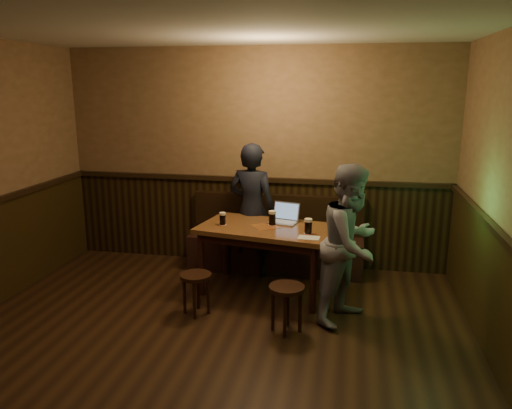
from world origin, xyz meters
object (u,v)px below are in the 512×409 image
object	(u,v)px
pint_mid	(272,218)
pint_right	(308,226)
person_suit	(252,210)
stool_left	(196,282)
bench	(276,246)
person_grey	(351,244)
pub_table	(266,235)
stool_right	(287,295)
pint_left	(223,219)
laptop	(284,217)

from	to	relation	value
pint_mid	pint_right	size ratio (longest dim) A/B	1.00
person_suit	stool_left	bearing A→B (deg)	84.99
stool_left	pint_mid	xyz separation A→B (m)	(0.67, 0.76, 0.52)
bench	person_grey	bearing A→B (deg)	-53.05
stool_left	person_suit	size ratio (longest dim) A/B	0.26
pub_table	bench	bearing A→B (deg)	100.16
stool_right	pint_right	xyz separation A→B (m)	(0.13, 0.71, 0.49)
person_suit	person_grey	distance (m)	1.60
pub_table	pint_right	bearing A→B (deg)	-10.60
stool_left	person_grey	world-z (taller)	person_grey
pint_right	person_grey	world-z (taller)	person_grey
bench	pub_table	world-z (taller)	bench
pint_left	pint_right	world-z (taller)	pint_right
stool_left	person_grey	bearing A→B (deg)	6.75
pub_table	stool_left	size ratio (longest dim) A/B	3.63
pint_right	stool_right	bearing A→B (deg)	-100.40
stool_left	stool_right	xyz separation A→B (m)	(0.97, -0.20, 0.02)
bench	stool_left	xyz separation A→B (m)	(-0.61, -1.44, 0.04)
pint_mid	pint_right	distance (m)	0.50
bench	pint_mid	world-z (taller)	same
laptop	pint_mid	bearing A→B (deg)	-114.62
stool_right	person_suit	size ratio (longest dim) A/B	0.28
pub_table	stool_right	world-z (taller)	pub_table
pint_left	person_grey	bearing A→B (deg)	-18.49
person_suit	person_grey	bearing A→B (deg)	149.71
stool_right	pint_mid	bearing A→B (deg)	107.17
laptop	person_suit	distance (m)	0.55
bench	laptop	distance (m)	0.77
pub_table	person_grey	distance (m)	1.08
pint_right	laptop	bearing A→B (deg)	127.80
pint_left	laptop	size ratio (longest dim) A/B	0.40
stool_left	pint_left	bearing A→B (deg)	79.92
pub_table	laptop	distance (m)	0.32
pint_left	bench	bearing A→B (deg)	57.74
bench	stool_right	size ratio (longest dim) A/B	4.72
laptop	person_grey	bearing A→B (deg)	-28.90
person_grey	pint_mid	bearing A→B (deg)	85.94
stool_left	pint_mid	size ratio (longest dim) A/B	2.61
pint_left	pint_mid	xyz separation A→B (m)	(0.55, 0.10, 0.01)
pint_left	pint_right	size ratio (longest dim) A/B	0.88
laptop	person_grey	world-z (taller)	person_grey
bench	stool_left	distance (m)	1.56
pub_table	stool_left	bearing A→B (deg)	-121.11
person_grey	stool_left	bearing A→B (deg)	126.04
stool_left	laptop	world-z (taller)	laptop
stool_left	pint_mid	world-z (taller)	pint_mid
stool_left	pint_left	distance (m)	0.84
bench	pint_right	world-z (taller)	same
pub_table	pint_left	distance (m)	0.52
stool_right	pint_right	size ratio (longest dim) A/B	2.80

